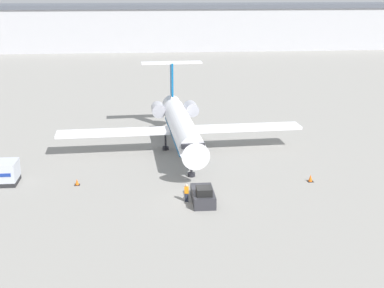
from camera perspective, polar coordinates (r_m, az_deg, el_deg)
The scene contains 8 objects.
ground_plane at distance 50.79m, azimuth 0.85°, elevation -6.33°, with size 600.00×600.00×0.00m, color gray.
terminal_building at distance 167.00m, azimuth -3.49°, elevation 12.38°, with size 180.00×16.80×13.57m.
airplane_main at distance 65.30m, azimuth -1.19°, elevation 2.08°, with size 30.08×24.32×9.45m.
pushback_tug at distance 50.76m, azimuth 1.18°, elevation -5.51°, with size 2.04×4.31×1.83m.
luggage_cart at distance 58.45m, azimuth -19.17°, elevation -2.88°, with size 2.20×2.92×2.36m.
worker_near_tug at distance 50.81m, azimuth -0.59°, elevation -5.20°, with size 0.40×0.24×1.75m.
traffic_cone_left at distance 56.26m, azimuth -12.17°, elevation -4.01°, with size 0.54×0.54×0.66m.
traffic_cone_right at distance 57.30m, azimuth 12.52°, elevation -3.59°, with size 0.60×0.60×0.76m.
Camera 1 is at (-4.90, -46.40, 20.09)m, focal length 50.00 mm.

